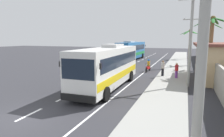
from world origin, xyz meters
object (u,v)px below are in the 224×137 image
utility_pole_far (191,38)px  motorcycle_beside_bus (148,67)px  coach_bus_far_lane (131,50)px  palm_nearest (190,37)px  palm_third (202,32)px  pedestrian_far_walk (163,68)px  utility_pole_mid (191,34)px  palm_fourth (212,36)px  pedestrian_near_kerb (177,70)px  utility_pole_nearest (199,20)px  coach_bus_foreground (108,65)px  palm_second (210,36)px

utility_pole_far → motorcycle_beside_bus: bearing=-127.1°
coach_bus_far_lane → utility_pole_far: utility_pole_far is taller
motorcycle_beside_bus → palm_nearest: (5.01, 17.66, 3.92)m
utility_pole_far → palm_third: size_ratio=1.16×
coach_bus_far_lane → pedestrian_far_walk: coach_bus_far_lane is taller
utility_pole_mid → utility_pole_far: (0.24, 13.34, -0.32)m
utility_pole_mid → palm_third: utility_pole_mid is taller
utility_pole_far → palm_nearest: size_ratio=1.34×
coach_bus_far_lane → utility_pole_mid: utility_pole_mid is taller
palm_fourth → pedestrian_near_kerb: bearing=-147.4°
coach_bus_far_lane → palm_nearest: (10.68, 5.06, 2.61)m
palm_third → utility_pole_nearest: bearing=-93.8°
motorcycle_beside_bus → palm_third: palm_third is taller
coach_bus_foreground → pedestrian_far_walk: bearing=58.2°
motorcycle_beside_bus → palm_second: 9.42m
utility_pole_nearest → utility_pole_far: (0.33, 26.68, -0.39)m
pedestrian_far_walk → utility_pole_far: bearing=-153.0°
utility_pole_nearest → palm_second: utility_pole_nearest is taller
utility_pole_nearest → palm_fourth: utility_pole_nearest is taller
pedestrian_near_kerb → palm_third: 13.93m
pedestrian_near_kerb → coach_bus_foreground: bearing=19.2°
palm_third → palm_fourth: (0.28, -10.84, -0.67)m
motorcycle_beside_bus → pedestrian_far_walk: bearing=-55.1°
utility_pole_nearest → palm_third: size_ratio=1.25×
utility_pole_far → palm_nearest: (-0.01, 11.03, 0.28)m
coach_bus_far_lane → motorcycle_beside_bus: (5.67, -12.60, -1.31)m
palm_nearest → utility_pole_mid: bearing=-90.6°
coach_bus_foreground → motorcycle_beside_bus: coach_bus_foreground is taller
palm_fourth → utility_pole_nearest: bearing=-96.9°
pedestrian_far_walk → palm_second: 9.81m
motorcycle_beside_bus → palm_third: size_ratio=0.28×
utility_pole_mid → palm_fourth: 5.47m
palm_nearest → palm_second: palm_second is taller
coach_bus_foreground → palm_fourth: (8.69, 7.80, 2.58)m
pedestrian_far_walk → utility_pole_nearest: utility_pole_nearest is taller
utility_pole_mid → utility_pole_far: utility_pole_mid is taller
palm_third → pedestrian_far_walk: bearing=-110.0°
utility_pole_mid → palm_third: size_ratio=1.25×
pedestrian_near_kerb → palm_third: (2.98, 12.93, 4.23)m
pedestrian_far_walk → palm_second: (5.18, 7.57, 3.48)m
utility_pole_far → coach_bus_foreground: bearing=-112.9°
utility_pole_mid → utility_pole_nearest: bearing=-90.4°
utility_pole_nearest → palm_third: bearing=86.2°
palm_nearest → palm_fourth: palm_fourth is taller
coach_bus_foreground → utility_pole_far: size_ratio=1.31×
coach_bus_far_lane → palm_third: bearing=-15.6°
coach_bus_far_lane → palm_third: palm_third is taller
coach_bus_foreground → coach_bus_far_lane: (-3.89, 22.06, 0.01)m
pedestrian_far_walk → palm_third: 13.71m
coach_bus_far_lane → coach_bus_foreground: bearing=-80.0°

